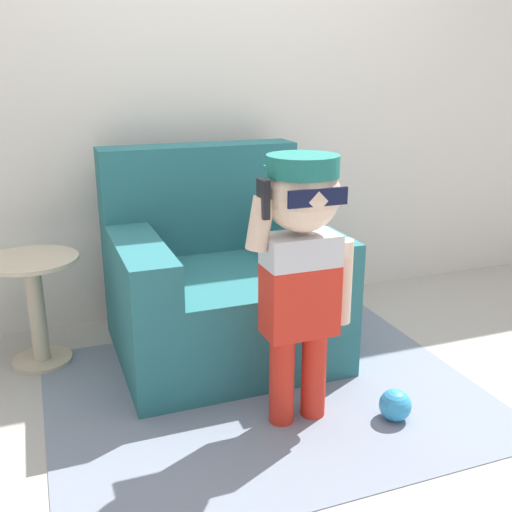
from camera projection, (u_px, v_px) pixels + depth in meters
name	position (u px, v px, depth m)	size (l,w,h in m)	color
ground_plane	(263.00, 366.00, 2.73)	(10.00, 10.00, 0.00)	#ADA89E
wall_back	(207.00, 67.00, 3.05)	(10.00, 0.05, 2.60)	silver
armchair	(218.00, 282.00, 2.82)	(0.97, 0.90, 0.94)	#286B70
person_child	(301.00, 251.00, 2.12)	(0.42, 0.31, 1.02)	red
side_table	(36.00, 301.00, 2.68)	(0.41, 0.41, 0.51)	beige
rug	(265.00, 393.00, 2.50)	(1.75, 1.40, 0.01)	gray
toy_ball	(395.00, 405.00, 2.30)	(0.13, 0.13, 0.13)	#3399D1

